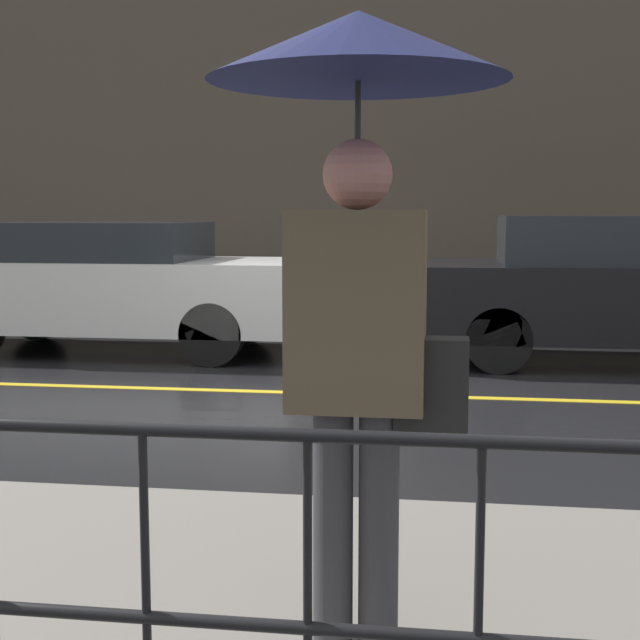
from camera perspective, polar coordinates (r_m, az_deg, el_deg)
ground_plane at (r=7.99m, az=-2.10°, el=-4.66°), size 80.00×80.00×0.00m
sidewalk_near at (r=3.80m, az=-15.06°, el=-17.18°), size 28.00×2.57×0.13m
sidewalk_far at (r=12.09m, az=1.49°, el=-0.41°), size 28.00×1.95×0.13m
lane_marking at (r=7.99m, az=-2.10°, el=-4.64°), size 25.20×0.12×0.01m
building_storefront at (r=13.18m, az=2.12°, el=12.48°), size 28.00×0.30×5.77m
pedestrian at (r=2.90m, az=2.54°, el=9.65°), size 0.97×0.97×2.10m
car_white at (r=10.52m, az=-13.10°, el=2.22°), size 4.34×1.80×1.49m
car_black at (r=9.95m, az=18.33°, el=1.93°), size 4.11×1.80×1.57m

